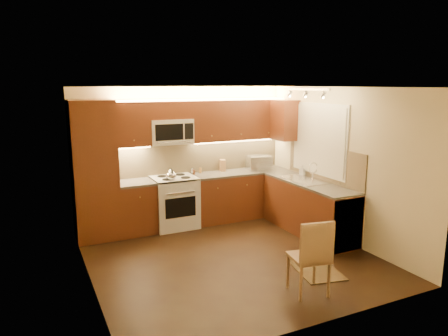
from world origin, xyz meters
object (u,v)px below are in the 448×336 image
sink (304,176)px  dining_chair (309,256)px  stove (174,202)px  microwave (170,131)px  kettle (171,174)px  soap_bottle (302,170)px  toaster_oven (259,163)px  knife_block (223,165)px

sink → dining_chair: size_ratio=0.89×
stove → microwave: bearing=90.0°
stove → kettle: (-0.12, -0.20, 0.57)m
stove → soap_bottle: bearing=-19.9°
microwave → dining_chair: (0.68, -3.18, -1.24)m
stove → dining_chair: bearing=-77.4°
toaster_oven → dining_chair: 3.30m
microwave → knife_block: microwave is taller
toaster_oven → knife_block: size_ratio=2.05×
sink → knife_block: size_ratio=3.94×
soap_bottle → dining_chair: bearing=-147.0°
sink → kettle: bearing=156.4°
stove → kettle: kettle is taller
soap_bottle → dining_chair: size_ratio=0.19×
sink → toaster_oven: toaster_oven is taller
soap_bottle → toaster_oven: bearing=94.9°
microwave → knife_block: bearing=4.1°
stove → microwave: microwave is taller
knife_block → dining_chair: (-0.38, -3.25, -0.52)m
soap_bottle → knife_block: bearing=115.4°
toaster_oven → soap_bottle: size_ratio=2.39×
microwave → dining_chair: bearing=-77.9°
dining_chair → toaster_oven: bearing=80.7°
toaster_oven → soap_bottle: bearing=-52.6°
sink → knife_block: bearing=125.1°
stove → dining_chair: dining_chair is taller
kettle → microwave: bearing=66.0°
toaster_oven → soap_bottle: toaster_oven is taller
microwave → stove: bearing=-90.0°
toaster_oven → kettle: bearing=-163.6°
knife_block → dining_chair: bearing=-80.2°
knife_block → kettle: bearing=-144.2°
kettle → dining_chair: 3.00m
soap_bottle → microwave: bearing=134.0°
toaster_oven → microwave: bearing=-174.1°
kettle → knife_block: (1.18, 0.41, -0.02)m
microwave → dining_chair: 3.48m
sink → knife_block: (-0.94, 1.34, 0.03)m
stove → soap_bottle: (2.19, -0.79, 0.53)m
kettle → toaster_oven: bearing=2.0°
microwave → knife_block: size_ratio=3.49×
stove → sink: size_ratio=1.07×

